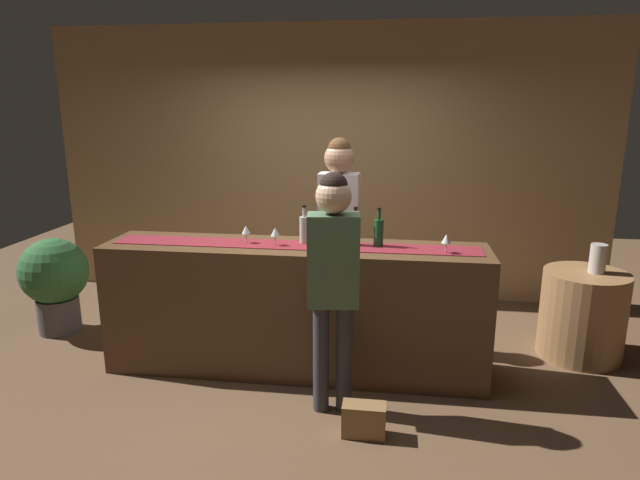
% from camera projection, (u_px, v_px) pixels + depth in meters
% --- Properties ---
extents(ground_plane, '(10.00, 10.00, 0.00)m').
position_uv_depth(ground_plane, '(296.00, 368.00, 4.44)').
color(ground_plane, brown).
extents(back_wall, '(6.00, 0.12, 2.90)m').
position_uv_depth(back_wall, '(326.00, 164.00, 5.91)').
color(back_wall, tan).
rests_on(back_wall, ground).
extents(bar_counter, '(2.97, 0.60, 1.03)m').
position_uv_depth(bar_counter, '(295.00, 308.00, 4.31)').
color(bar_counter, '#543821').
rests_on(bar_counter, ground).
extents(counter_runner_cloth, '(2.82, 0.28, 0.01)m').
position_uv_depth(counter_runner_cloth, '(294.00, 245.00, 4.19)').
color(counter_runner_cloth, maroon).
rests_on(counter_runner_cloth, bar_counter).
extents(wine_bottle_clear, '(0.07, 0.07, 0.30)m').
position_uv_depth(wine_bottle_clear, '(304.00, 229.00, 4.22)').
color(wine_bottle_clear, '#B2C6C1').
rests_on(wine_bottle_clear, bar_counter).
extents(wine_bottle_green, '(0.07, 0.07, 0.30)m').
position_uv_depth(wine_bottle_green, '(379.00, 232.00, 4.13)').
color(wine_bottle_green, '#194723').
rests_on(wine_bottle_green, bar_counter).
extents(wine_bottle_amber, '(0.07, 0.07, 0.30)m').
position_uv_depth(wine_bottle_amber, '(355.00, 231.00, 4.16)').
color(wine_bottle_amber, brown).
rests_on(wine_bottle_amber, bar_counter).
extents(wine_glass_near_customer, '(0.07, 0.07, 0.14)m').
position_uv_depth(wine_glass_near_customer, '(446.00, 239.00, 3.94)').
color(wine_glass_near_customer, silver).
rests_on(wine_glass_near_customer, bar_counter).
extents(wine_glass_mid_counter, '(0.07, 0.07, 0.14)m').
position_uv_depth(wine_glass_mid_counter, '(246.00, 230.00, 4.22)').
color(wine_glass_mid_counter, silver).
rests_on(wine_glass_mid_counter, bar_counter).
extents(wine_glass_far_end, '(0.07, 0.07, 0.14)m').
position_uv_depth(wine_glass_far_end, '(275.00, 232.00, 4.15)').
color(wine_glass_far_end, silver).
rests_on(wine_glass_far_end, bar_counter).
extents(bartender, '(0.35, 0.25, 1.82)m').
position_uv_depth(bartender, '(339.00, 217.00, 4.68)').
color(bartender, '#26262B').
rests_on(bartender, ground).
extents(customer_sipping, '(0.36, 0.24, 1.67)m').
position_uv_depth(customer_sipping, '(333.00, 269.00, 3.59)').
color(customer_sipping, '#33333D').
rests_on(customer_sipping, ground).
extents(round_side_table, '(0.68, 0.68, 0.74)m').
position_uv_depth(round_side_table, '(582.00, 314.00, 4.58)').
color(round_side_table, '#996B42').
rests_on(round_side_table, ground).
extents(vase_on_side_table, '(0.13, 0.13, 0.24)m').
position_uv_depth(vase_on_side_table, '(598.00, 259.00, 4.45)').
color(vase_on_side_table, '#B7B2A8').
rests_on(vase_on_side_table, round_side_table).
extents(potted_plant_tall, '(0.61, 0.61, 0.90)m').
position_uv_depth(potted_plant_tall, '(55.00, 279.00, 5.04)').
color(potted_plant_tall, '#4C4C51').
rests_on(potted_plant_tall, ground).
extents(handbag, '(0.28, 0.14, 0.22)m').
position_uv_depth(handbag, '(364.00, 420.00, 3.51)').
color(handbag, olive).
rests_on(handbag, ground).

